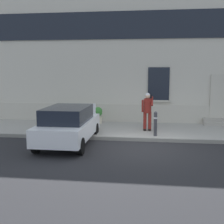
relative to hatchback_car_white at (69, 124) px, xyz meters
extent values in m
plane|color=#232326|center=(2.81, -0.12, -0.79)|extent=(80.00, 80.00, 0.00)
cube|color=#99968E|center=(2.81, 2.68, -0.71)|extent=(24.00, 3.60, 0.15)
cube|color=gray|center=(2.81, 0.82, -0.71)|extent=(24.00, 0.12, 0.15)
cube|color=beige|center=(2.81, 5.18, 2.96)|extent=(24.00, 1.40, 7.50)
cube|color=#BCB7A8|center=(2.81, 4.46, -0.24)|extent=(24.00, 0.08, 1.10)
cube|color=brown|center=(6.79, 4.45, 0.73)|extent=(1.00, 0.08, 2.10)
cube|color=#BCB7A8|center=(6.79, 4.43, 0.78)|extent=(1.16, 0.06, 2.24)
cube|color=black|center=(3.59, 4.45, 1.41)|extent=(1.10, 0.06, 1.70)
cube|color=#BCB7A8|center=(3.59, 4.42, 0.51)|extent=(1.30, 0.12, 0.10)
cube|color=black|center=(2.81, 4.45, 4.41)|extent=(16.80, 0.06, 1.40)
cube|color=#9E998E|center=(6.79, 4.00, -0.56)|extent=(1.80, 0.32, 0.16)
cube|color=#9E998E|center=(6.79, 4.32, -0.48)|extent=(1.80, 0.32, 0.32)
cube|color=white|center=(0.00, 0.02, -0.17)|extent=(1.76, 4.00, 0.64)
cube|color=black|center=(0.00, -0.13, 0.43)|extent=(1.55, 2.40, 0.56)
cube|color=black|center=(0.00, 2.04, -0.39)|extent=(1.66, 0.10, 0.20)
cube|color=yellow|center=(0.00, 2.04, -0.21)|extent=(0.52, 0.02, 0.12)
cube|color=#B21414|center=(-0.76, 2.03, 0.05)|extent=(0.16, 0.04, 0.18)
cube|color=#B21414|center=(0.75, 2.03, 0.05)|extent=(0.16, 0.04, 0.18)
cube|color=white|center=(0.00, 1.77, 0.33)|extent=(1.49, 0.06, 0.60)
cylinder|color=black|center=(-0.79, -1.38, -0.49)|extent=(0.20, 0.60, 0.60)
cylinder|color=black|center=(0.80, -1.38, -0.49)|extent=(0.20, 0.60, 0.60)
cylinder|color=black|center=(-0.80, 1.42, -0.49)|extent=(0.20, 0.60, 0.60)
cylinder|color=black|center=(0.79, 1.42, -0.49)|extent=(0.20, 0.60, 0.60)
cylinder|color=#333338|center=(3.40, 1.23, -0.16)|extent=(0.14, 0.14, 0.95)
sphere|color=#333338|center=(3.40, 1.23, 0.33)|extent=(0.15, 0.15, 0.15)
cylinder|color=silver|center=(3.40, 1.23, 0.13)|extent=(0.15, 0.15, 0.06)
cylinder|color=maroon|center=(2.94, 2.26, -0.19)|extent=(0.15, 0.15, 0.82)
cube|color=black|center=(2.94, 2.32, -0.59)|extent=(0.12, 0.28, 0.10)
cylinder|color=maroon|center=(3.16, 2.26, -0.19)|extent=(0.15, 0.15, 0.82)
cube|color=black|center=(3.16, 2.32, -0.59)|extent=(0.12, 0.28, 0.10)
cylinder|color=maroon|center=(3.05, 2.21, 0.53)|extent=(0.34, 0.43, 0.67)
sphere|color=tan|center=(3.05, 2.14, 0.97)|extent=(0.22, 0.22, 0.22)
sphere|color=silver|center=(3.05, 2.14, 1.00)|extent=(0.21, 0.21, 0.21)
cylinder|color=maroon|center=(2.83, 2.17, 0.51)|extent=(0.09, 0.18, 0.57)
cylinder|color=maroon|center=(3.25, 2.17, 0.73)|extent=(0.09, 0.42, 0.41)
cube|color=black|center=(3.20, 2.12, 0.95)|extent=(0.07, 0.02, 0.15)
cylinder|color=#B25B38|center=(-1.38, 3.96, -0.47)|extent=(0.40, 0.40, 0.34)
cylinder|color=#B25B38|center=(-1.38, 3.96, -0.33)|extent=(0.44, 0.44, 0.05)
cylinder|color=#47331E|center=(-1.38, 3.96, -0.18)|extent=(0.04, 0.04, 0.24)
sphere|color=#286B2D|center=(-1.38, 3.96, 0.00)|extent=(0.44, 0.44, 0.44)
sphere|color=#286B2D|center=(-1.28, 3.91, -0.10)|extent=(0.24, 0.24, 0.24)
cylinder|color=beige|center=(0.49, 3.80, -0.47)|extent=(0.40, 0.40, 0.34)
cylinder|color=beige|center=(0.49, 3.80, -0.33)|extent=(0.44, 0.44, 0.05)
cylinder|color=#47331E|center=(0.49, 3.80, -0.18)|extent=(0.04, 0.04, 0.24)
sphere|color=#387F33|center=(0.49, 3.80, 0.00)|extent=(0.44, 0.44, 0.44)
sphere|color=#387F33|center=(0.59, 3.75, -0.10)|extent=(0.24, 0.24, 0.24)
camera|label=1|loc=(3.14, -10.88, 2.10)|focal=46.54mm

